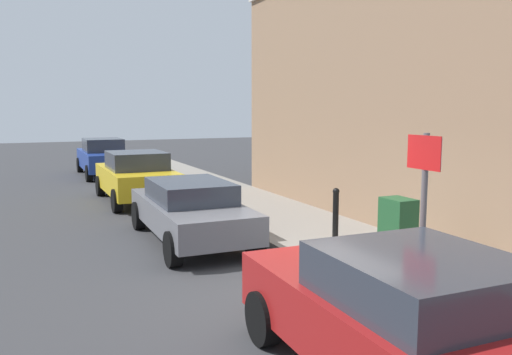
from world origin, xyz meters
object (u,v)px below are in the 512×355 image
car_grey (190,209)px  car_yellow (136,176)px  car_blue (103,157)px  street_sign (424,194)px  utility_cabinet (397,235)px  bollard_near_cabinet (336,212)px  car_red (405,318)px

car_grey → car_yellow: (-0.04, 5.22, 0.08)m
car_blue → street_sign: 17.10m
street_sign → car_yellow: bearing=98.9°
car_grey → utility_cabinet: size_ratio=3.71×
bollard_near_cabinet → utility_cabinet: bearing=-92.9°
car_blue → bollard_near_cabinet: 13.73m
utility_cabinet → car_blue: bearing=99.1°
car_yellow → car_grey: bearing=-179.7°
car_blue → bollard_near_cabinet: car_blue is taller
car_yellow → street_sign: size_ratio=1.78×
street_sign → car_grey: bearing=107.2°
car_grey → car_yellow: size_ratio=1.04×
car_red → bollard_near_cabinet: size_ratio=3.81×
car_blue → car_yellow: bearing=-179.9°
car_grey → utility_cabinet: 4.31m
utility_cabinet → bollard_near_cabinet: size_ratio=1.11×
car_grey → street_sign: 5.40m
car_red → car_grey: size_ratio=0.93×
car_yellow → street_sign: street_sign is taller
car_red → street_sign: street_sign is taller
car_red → bollard_near_cabinet: (2.39, 4.87, -0.04)m
car_yellow → car_red: bearing=-179.1°
car_blue → utility_cabinet: size_ratio=3.86×
car_red → street_sign: size_ratio=1.72×
car_red → car_yellow: 11.64m
car_grey → street_sign: (1.57, -5.07, 0.97)m
car_red → utility_cabinet: car_red is taller
street_sign → bollard_near_cabinet: bearing=74.4°
car_grey → street_sign: bearing=-161.8°
bollard_near_cabinet → street_sign: 3.78m
street_sign → utility_cabinet: bearing=59.9°
car_yellow → bollard_near_cabinet: bearing=-159.2°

